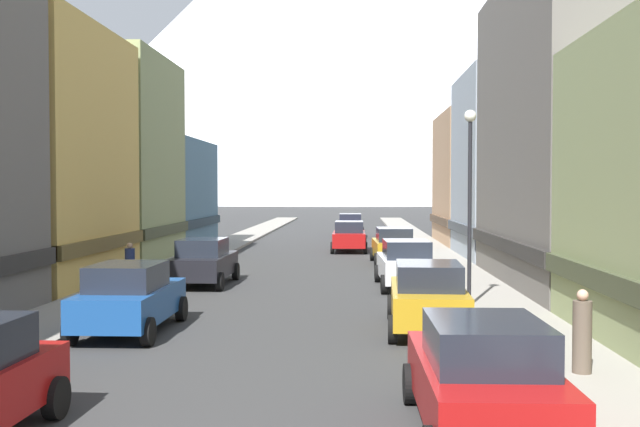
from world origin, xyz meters
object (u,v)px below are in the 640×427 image
(car_right_1, at_px, (428,296))
(car_driving_0, at_px, (349,236))
(car_right_2, at_px, (406,264))
(car_left_1, at_px, (130,297))
(car_right_0, at_px, (483,377))
(streetlamp_right, at_px, (470,178))
(pedestrian_0, at_px, (582,335))
(car_right_3, at_px, (394,246))
(car_left_2, at_px, (204,261))
(car_driving_1, at_px, (350,225))
(pedestrian_2, at_px, (130,266))

(car_right_1, bearing_deg, car_driving_0, 95.25)
(car_right_1, height_order, car_right_2, same)
(car_left_1, relative_size, car_driving_0, 1.00)
(car_right_0, height_order, car_driving_0, same)
(car_driving_0, bearing_deg, streetlamp_right, -79.69)
(car_right_2, distance_m, pedestrian_0, 13.25)
(car_left_1, distance_m, car_right_2, 11.62)
(car_right_0, relative_size, car_right_3, 0.99)
(car_left_2, xyz_separation_m, car_driving_0, (5.40, 15.16, 0.00))
(car_driving_0, distance_m, car_driving_1, 12.86)
(car_right_3, relative_size, streetlamp_right, 0.76)
(car_right_3, xyz_separation_m, pedestrian_0, (2.45, -21.62, -0.01))
(car_driving_1, xyz_separation_m, pedestrian_0, (4.65, -41.51, -0.01))
(car_right_3, height_order, car_driving_0, same)
(car_right_0, xyz_separation_m, pedestrian_2, (-10.05, 15.57, -0.04))
(car_right_3, xyz_separation_m, car_driving_0, (-2.20, 7.03, 0.00))
(car_right_2, xyz_separation_m, car_driving_0, (-2.20, 15.63, 0.00))
(car_left_1, bearing_deg, car_right_0, -44.99)
(car_left_1, distance_m, car_left_2, 9.27)
(car_driving_0, xyz_separation_m, pedestrian_2, (-7.85, -16.45, -0.04))
(car_right_2, bearing_deg, car_left_1, -130.85)
(car_right_1, height_order, streetlamp_right, streetlamp_right)
(car_right_0, bearing_deg, car_right_3, 90.00)
(car_right_1, distance_m, car_driving_1, 36.82)
(car_driving_1, height_order, streetlamp_right, streetlamp_right)
(car_right_3, height_order, car_driving_1, same)
(pedestrian_0, bearing_deg, car_right_2, 100.64)
(car_driving_0, relative_size, car_driving_1, 1.00)
(car_right_1, bearing_deg, car_left_2, 131.03)
(car_driving_0, height_order, car_driving_1, same)
(streetlamp_right, bearing_deg, car_driving_0, 100.31)
(car_right_1, distance_m, car_driving_0, 23.99)
(car_left_1, height_order, car_right_3, same)
(car_right_3, xyz_separation_m, car_driving_1, (-2.20, 19.89, 0.00))
(car_left_1, relative_size, car_right_0, 1.00)
(car_driving_1, relative_size, streetlamp_right, 0.75)
(car_right_1, bearing_deg, car_right_0, -89.98)
(car_right_2, bearing_deg, car_driving_1, 94.42)
(car_right_0, distance_m, pedestrian_2, 18.54)
(car_left_1, distance_m, car_right_0, 10.75)
(car_right_3, relative_size, car_driving_1, 1.02)
(car_right_2, relative_size, car_driving_0, 1.02)
(car_right_1, height_order, pedestrian_0, car_right_1)
(car_left_2, height_order, car_right_3, same)
(car_right_0, relative_size, streetlamp_right, 0.75)
(car_left_1, height_order, car_right_0, same)
(car_driving_0, distance_m, pedestrian_2, 18.23)
(car_right_2, bearing_deg, car_right_3, 90.00)
(car_left_1, xyz_separation_m, car_driving_0, (5.40, 24.43, 0.00))
(car_right_0, relative_size, pedestrian_0, 2.76)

